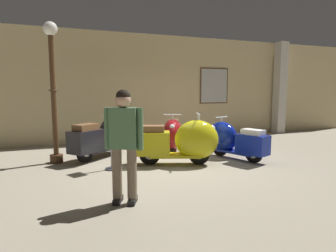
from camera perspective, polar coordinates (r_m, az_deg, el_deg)
ground_plane at (r=6.36m, az=1.79°, el=-7.53°), size 60.00×60.00×0.00m
showroom_back_wall at (r=9.43m, az=-4.78°, el=7.67°), size 18.00×0.63×3.42m
scooter_0 at (r=7.16m, az=-12.21°, el=-1.86°), size 1.74×1.59×1.12m
scooter_1 at (r=6.18m, az=3.02°, el=-3.11°), size 1.90×1.10×1.12m
scooter_2 at (r=7.58m, az=0.97°, el=-1.59°), size 1.08×1.71×1.01m
scooter_3 at (r=6.93m, az=12.46°, el=-2.69°), size 1.02×1.66×0.98m
lamppost at (r=6.73m, az=-22.10°, el=7.68°), size 0.30×0.30×3.07m
visitor_0 at (r=4.00m, az=-8.85°, el=-2.54°), size 0.51×0.37×1.62m
info_stanchion at (r=5.90m, az=-11.27°, el=-4.08°), size 0.34×0.39×1.13m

